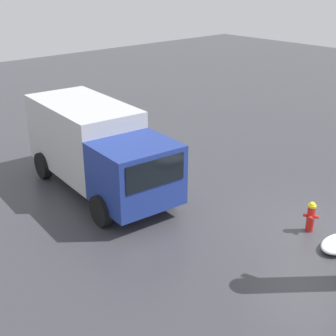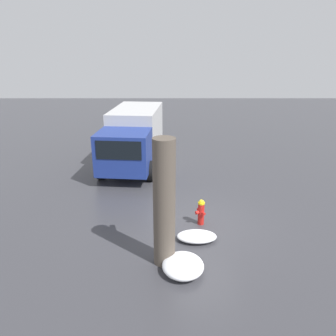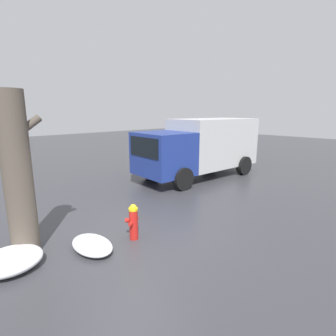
% 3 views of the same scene
% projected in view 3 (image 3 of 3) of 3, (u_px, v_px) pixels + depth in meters
% --- Properties ---
extents(ground_plane, '(60.00, 60.00, 0.00)m').
position_uv_depth(ground_plane, '(134.00, 239.00, 6.38)').
color(ground_plane, '#38383D').
extents(fire_hydrant, '(0.40, 0.34, 0.88)m').
position_uv_depth(fire_hydrant, '(133.00, 221.00, 6.28)').
color(fire_hydrant, red).
rests_on(fire_hydrant, ground_plane).
extents(tree_trunk, '(0.87, 0.57, 3.47)m').
position_uv_depth(tree_trunk, '(18.00, 175.00, 5.42)').
color(tree_trunk, brown).
rests_on(tree_trunk, ground_plane).
extents(delivery_truck, '(6.35, 2.92, 2.69)m').
position_uv_depth(delivery_truck, '(201.00, 146.00, 12.19)').
color(delivery_truck, navy).
rests_on(delivery_truck, ground_plane).
extents(snow_pile_by_hydrant, '(0.74, 1.20, 0.26)m').
position_uv_depth(snow_pile_by_hydrant, '(92.00, 245.00, 5.81)').
color(snow_pile_by_hydrant, white).
rests_on(snow_pile_by_hydrant, ground_plane).
extents(snow_pile_curbside, '(1.19, 1.09, 0.37)m').
position_uv_depth(snow_pile_curbside, '(10.00, 260.00, 5.11)').
color(snow_pile_curbside, white).
rests_on(snow_pile_curbside, ground_plane).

